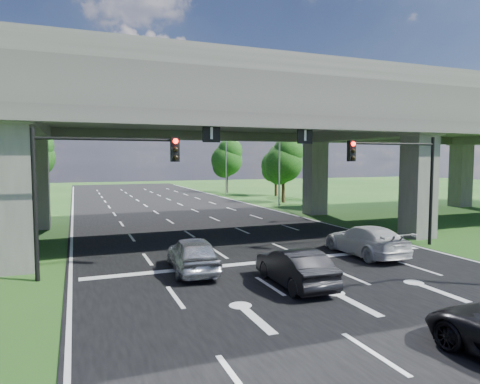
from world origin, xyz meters
TOP-DOWN VIEW (x-y plane):
  - ground at (0.00, 0.00)m, footprint 160.00×160.00m
  - road at (0.00, 10.00)m, footprint 18.00×120.00m
  - overpass at (0.00, 12.00)m, footprint 80.00×15.00m
  - signal_right at (7.82, 3.94)m, footprint 5.76×0.54m
  - signal_left at (-7.82, 3.94)m, footprint 5.76×0.54m
  - streetlight_far at (10.10, 24.00)m, footprint 3.38×0.25m
  - streetlight_beyond at (10.10, 40.00)m, footprint 3.38×0.25m
  - tree_left_near at (-13.95, 26.00)m, footprint 4.50×4.50m
  - tree_left_far at (-12.95, 42.00)m, footprint 4.80×4.80m
  - tree_right_near at (13.05, 28.00)m, footprint 4.20×4.20m
  - tree_right_mid at (16.05, 36.00)m, footprint 3.91×3.90m
  - tree_right_far at (12.05, 44.00)m, footprint 4.50×4.50m
  - car_silver at (-3.97, 3.00)m, footprint 2.15×4.58m
  - car_dark at (-0.91, -0.29)m, footprint 1.60×4.31m
  - car_white at (4.85, 3.00)m, footprint 2.14×5.11m

SIDE VIEW (x-z plane):
  - ground at x=0.00m, z-range 0.00..0.00m
  - road at x=0.00m, z-range 0.00..0.03m
  - car_dark at x=-0.91m, z-range 0.03..1.44m
  - car_white at x=4.85m, z-range 0.03..1.50m
  - car_silver at x=-3.97m, z-range 0.03..1.54m
  - tree_right_mid at x=16.05m, z-range 0.79..7.55m
  - signal_right at x=7.82m, z-range 1.19..7.19m
  - signal_left at x=-7.82m, z-range 1.19..7.19m
  - tree_right_near at x=13.05m, z-range 0.86..8.14m
  - tree_left_near at x=-13.95m, z-range 0.92..8.72m
  - tree_right_far at x=12.05m, z-range 0.92..8.72m
  - tree_left_far at x=-12.95m, z-range 0.98..9.30m
  - streetlight_far at x=10.10m, z-range 0.85..10.85m
  - streetlight_beyond at x=10.10m, z-range 0.85..10.85m
  - overpass at x=0.00m, z-range 2.92..12.92m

